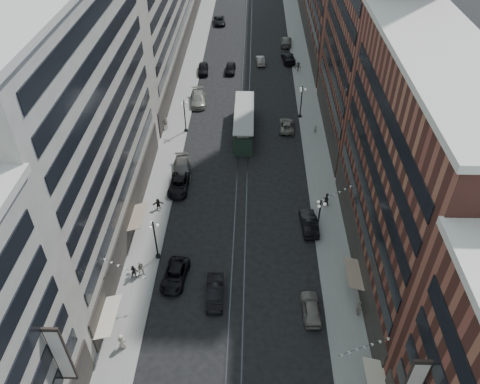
# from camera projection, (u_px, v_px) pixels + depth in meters

# --- Properties ---
(ground) EXTENTS (220.00, 220.00, 0.00)m
(ground) POSITION_uv_depth(u_px,v_px,m) (245.00, 117.00, 77.99)
(ground) COLOR black
(ground) RESTS_ON ground
(sidewalk_west) EXTENTS (4.00, 180.00, 0.15)m
(sidewalk_west) POSITION_uv_depth(u_px,v_px,m) (186.00, 88.00, 85.91)
(sidewalk_west) COLOR gray
(sidewalk_west) RESTS_ON ground
(sidewalk_east) EXTENTS (4.00, 180.00, 0.15)m
(sidewalk_east) POSITION_uv_depth(u_px,v_px,m) (306.00, 89.00, 85.42)
(sidewalk_east) COLOR gray
(sidewalk_east) RESTS_ON ground
(rail_west) EXTENTS (0.12, 180.00, 0.02)m
(rail_west) POSITION_uv_depth(u_px,v_px,m) (242.00, 89.00, 85.72)
(rail_west) COLOR #2D2D33
(rail_west) RESTS_ON ground
(rail_east) EXTENTS (0.12, 180.00, 0.02)m
(rail_east) POSITION_uv_depth(u_px,v_px,m) (250.00, 89.00, 85.69)
(rail_east) COLOR #2D2D33
(rail_east) RESTS_ON ground
(building_west_mid) EXTENTS (8.00, 36.00, 28.00)m
(building_west_mid) POSITION_uv_depth(u_px,v_px,m) (77.00, 129.00, 48.62)
(building_west_mid) COLOR #ABA698
(building_west_mid) RESTS_ON ground
(building_east_mid) EXTENTS (8.00, 30.00, 24.00)m
(building_east_mid) POSITION_uv_depth(u_px,v_px,m) (414.00, 179.00, 45.27)
(building_east_mid) COLOR brown
(building_east_mid) RESTS_ON ground
(lamppost_sw_far) EXTENTS (1.03, 1.14, 5.52)m
(lamppost_sw_far) POSITION_uv_depth(u_px,v_px,m) (155.00, 239.00, 51.51)
(lamppost_sw_far) COLOR black
(lamppost_sw_far) RESTS_ON sidewalk_west
(lamppost_sw_mid) EXTENTS (1.03, 1.14, 5.52)m
(lamppost_sw_mid) POSITION_uv_depth(u_px,v_px,m) (185.00, 115.00, 72.36)
(lamppost_sw_mid) COLOR black
(lamppost_sw_mid) RESTS_ON sidewalk_west
(lamppost_se_far) EXTENTS (1.03, 1.14, 5.52)m
(lamppost_se_far) POSITION_uv_depth(u_px,v_px,m) (319.00, 217.00, 54.19)
(lamppost_se_far) COLOR black
(lamppost_se_far) RESTS_ON sidewalk_east
(lamppost_se_mid) EXTENTS (1.03, 1.14, 5.52)m
(lamppost_se_mid) POSITION_uv_depth(u_px,v_px,m) (301.00, 101.00, 75.82)
(lamppost_se_mid) COLOR black
(lamppost_se_mid) RESTS_ON sidewalk_east
(streetcar) EXTENTS (2.99, 13.52, 3.74)m
(streetcar) POSITION_uv_depth(u_px,v_px,m) (244.00, 123.00, 73.08)
(streetcar) COLOR #213428
(streetcar) RESTS_ON ground
(car_2) EXTENTS (3.01, 5.48, 1.45)m
(car_2) POSITION_uv_depth(u_px,v_px,m) (175.00, 275.00, 50.54)
(car_2) COLOR black
(car_2) RESTS_ON ground
(car_4) EXTENTS (2.02, 4.62, 1.55)m
(car_4) POSITION_uv_depth(u_px,v_px,m) (311.00, 308.00, 47.15)
(car_4) COLOR slate
(car_4) RESTS_ON ground
(car_5) EXTENTS (1.94, 4.99, 1.62)m
(car_5) POSITION_uv_depth(u_px,v_px,m) (215.00, 292.00, 48.66)
(car_5) COLOR black
(car_5) RESTS_ON ground
(pedestrian_1) EXTENTS (0.92, 0.56, 1.80)m
(pedestrian_1) POSITION_uv_depth(u_px,v_px,m) (122.00, 341.00, 43.91)
(pedestrian_1) COLOR #C0B29F
(pedestrian_1) RESTS_ON sidewalk_west
(pedestrian_2) EXTENTS (0.92, 0.60, 1.77)m
(pedestrian_2) POSITION_uv_depth(u_px,v_px,m) (134.00, 272.00, 50.49)
(pedestrian_2) COLOR black
(pedestrian_2) RESTS_ON sidewalk_west
(pedestrian_4) EXTENTS (0.66, 1.16, 1.87)m
(pedestrian_4) POSITION_uv_depth(u_px,v_px,m) (359.00, 308.00, 46.81)
(pedestrian_4) COLOR #A7998A
(pedestrian_4) RESTS_ON sidewalk_east
(car_7) EXTENTS (2.65, 5.55, 1.53)m
(car_7) POSITION_uv_depth(u_px,v_px,m) (179.00, 185.00, 62.64)
(car_7) COLOR black
(car_7) RESTS_ON ground
(car_8) EXTENTS (3.21, 6.35, 1.77)m
(car_8) POSITION_uv_depth(u_px,v_px,m) (198.00, 99.00, 80.98)
(car_8) COLOR gray
(car_8) RESTS_ON ground
(car_9) EXTENTS (2.28, 5.00, 1.66)m
(car_9) POSITION_uv_depth(u_px,v_px,m) (203.00, 69.00, 90.44)
(car_9) COLOR black
(car_9) RESTS_ON ground
(car_10) EXTENTS (2.16, 5.24, 1.69)m
(car_10) POSITION_uv_depth(u_px,v_px,m) (309.00, 223.00, 56.77)
(car_10) COLOR black
(car_10) RESTS_ON ground
(car_11) EXTENTS (2.45, 4.98, 1.36)m
(car_11) POSITION_uv_depth(u_px,v_px,m) (287.00, 125.00, 74.58)
(car_11) COLOR slate
(car_11) RESTS_ON ground
(car_12) EXTENTS (2.90, 5.98, 1.68)m
(car_12) POSITION_uv_depth(u_px,v_px,m) (288.00, 58.00, 94.43)
(car_12) COLOR black
(car_12) RESTS_ON ground
(car_13) EXTENTS (2.04, 4.74, 1.59)m
(car_13) POSITION_uv_depth(u_px,v_px,m) (230.00, 68.00, 90.67)
(car_13) COLOR black
(car_13) RESTS_ON ground
(car_14) EXTENTS (2.00, 4.54, 1.45)m
(car_14) POSITION_uv_depth(u_px,v_px,m) (260.00, 60.00, 93.71)
(car_14) COLOR gray
(car_14) RESTS_ON ground
(pedestrian_5) EXTENTS (1.50, 0.77, 1.55)m
(pedestrian_5) POSITION_uv_depth(u_px,v_px,m) (158.00, 204.00, 59.37)
(pedestrian_5) COLOR black
(pedestrian_5) RESTS_ON sidewalk_west
(pedestrian_6) EXTENTS (1.14, 0.60, 1.87)m
(pedestrian_6) POSITION_uv_depth(u_px,v_px,m) (166.00, 123.00, 74.25)
(pedestrian_6) COLOR #C1B5A0
(pedestrian_6) RESTS_ON sidewalk_west
(pedestrian_7) EXTENTS (0.99, 0.75, 1.81)m
(pedestrian_7) POSITION_uv_depth(u_px,v_px,m) (326.00, 199.00, 59.89)
(pedestrian_7) COLOR black
(pedestrian_7) RESTS_ON sidewalk_east
(pedestrian_8) EXTENTS (0.65, 0.55, 1.53)m
(pedestrian_8) POSITION_uv_depth(u_px,v_px,m) (315.00, 129.00, 73.22)
(pedestrian_8) COLOR #9C9782
(pedestrian_8) RESTS_ON sidewalk_east
(pedestrian_9) EXTENTS (1.21, 0.63, 1.79)m
(pedestrian_9) POSITION_uv_depth(u_px,v_px,m) (298.00, 67.00, 90.58)
(pedestrian_9) COLOR black
(pedestrian_9) RESTS_ON sidewalk_east
(car_extra_0) EXTENTS (2.55, 5.69, 1.62)m
(car_extra_0) POSITION_uv_depth(u_px,v_px,m) (286.00, 41.00, 101.13)
(car_extra_0) COLOR #65625A
(car_extra_0) RESTS_ON ground
(car_extra_1) EXTENTS (3.10, 6.02, 1.67)m
(car_extra_1) POSITION_uv_depth(u_px,v_px,m) (182.00, 168.00, 65.39)
(car_extra_1) COLOR #65615A
(car_extra_1) RESTS_ON ground
(car_extra_2) EXTENTS (3.20, 5.74, 1.52)m
(car_extra_2) POSITION_uv_depth(u_px,v_px,m) (220.00, 21.00, 111.09)
(car_extra_2) COLOR black
(car_extra_2) RESTS_ON ground
(pedestrian_extra_0) EXTENTS (0.96, 0.59, 1.89)m
(pedestrian_extra_0) POSITION_uv_depth(u_px,v_px,m) (141.00, 269.00, 50.79)
(pedestrian_extra_0) COLOR #A89C8B
(pedestrian_extra_0) RESTS_ON sidewalk_west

